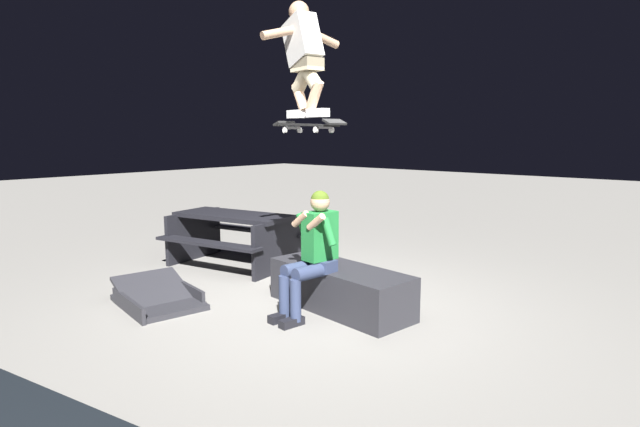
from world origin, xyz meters
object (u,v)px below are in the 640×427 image
(person_sitting_on_ledge, at_px, (312,248))
(skateboard, at_px, (307,125))
(kicker_ramp, at_px, (159,300))
(picnic_table_back, at_px, (234,231))
(ledge_box_main, at_px, (340,288))
(skater_airborne, at_px, (304,54))

(person_sitting_on_ledge, height_order, skateboard, skateboard)
(skateboard, bearing_deg, kicker_ramp, 29.14)
(person_sitting_on_ledge, height_order, kicker_ramp, person_sitting_on_ledge)
(picnic_table_back, bearing_deg, kicker_ramp, 113.01)
(person_sitting_on_ledge, bearing_deg, skateboard, 16.36)
(ledge_box_main, relative_size, person_sitting_on_ledge, 1.29)
(person_sitting_on_ledge, bearing_deg, ledge_box_main, -103.24)
(ledge_box_main, height_order, skater_airborne, skater_airborne)
(person_sitting_on_ledge, xyz_separation_m, picnic_table_back, (2.24, -0.86, -0.22))
(skateboard, bearing_deg, ledge_box_main, -109.75)
(skateboard, height_order, skater_airborne, skater_airborne)
(person_sitting_on_ledge, relative_size, kicker_ramp, 1.13)
(skater_airborne, bearing_deg, ledge_box_main, -117.88)
(ledge_box_main, bearing_deg, person_sitting_on_ledge, 76.76)
(kicker_ramp, height_order, picnic_table_back, picnic_table_back)
(picnic_table_back, bearing_deg, skateboard, 158.26)
(skater_airborne, bearing_deg, kicker_ramp, 30.51)
(ledge_box_main, relative_size, skateboard, 1.61)
(ledge_box_main, xyz_separation_m, person_sitting_on_ledge, (0.08, 0.35, 0.48))
(person_sitting_on_ledge, distance_m, skateboard, 1.24)
(skateboard, height_order, picnic_table_back, skateboard)
(skater_airborne, bearing_deg, person_sitting_on_ledge, 179.91)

